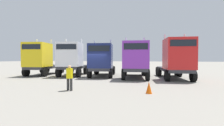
{
  "coord_description": "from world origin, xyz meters",
  "views": [
    {
      "loc": [
        5.65,
        -14.66,
        2.02
      ],
      "look_at": [
        1.06,
        2.66,
        1.51
      ],
      "focal_mm": 24.82,
      "sensor_mm": 36.0,
      "label": 1
    }
  ],
  "objects": [
    {
      "name": "visitor_in_hivis",
      "position": [
        0.57,
        -5.94,
        0.93
      ],
      "size": [
        0.5,
        0.5,
        1.61
      ],
      "rotation": [
        0.0,
        0.0,
        4.42
      ],
      "color": "#313131",
      "rests_on": "ground"
    },
    {
      "name": "semi_truck_purple",
      "position": [
        3.92,
        0.95,
        1.91
      ],
      "size": [
        3.39,
        6.72,
        4.22
      ],
      "rotation": [
        0.0,
        0.0,
        -1.43
      ],
      "color": "#333338",
      "rests_on": "ground"
    },
    {
      "name": "semi_truck_red",
      "position": [
        7.83,
        1.13,
        2.0
      ],
      "size": [
        3.34,
        6.47,
        4.45
      ],
      "rotation": [
        0.0,
        0.0,
        -1.43
      ],
      "color": "#333338",
      "rests_on": "ground"
    },
    {
      "name": "semi_truck_yellow",
      "position": [
        -7.34,
        0.98,
        2.01
      ],
      "size": [
        3.5,
        6.26,
        4.43
      ],
      "rotation": [
        0.0,
        0.0,
        -1.4
      ],
      "color": "#333338",
      "rests_on": "ground"
    },
    {
      "name": "semi_truck_white",
      "position": [
        -3.39,
        1.34,
        2.0
      ],
      "size": [
        3.65,
        6.11,
        4.38
      ],
      "rotation": [
        0.0,
        0.0,
        -1.36
      ],
      "color": "#333338",
      "rests_on": "ground"
    },
    {
      "name": "semi_truck_navy",
      "position": [
        0.19,
        1.49,
        1.86
      ],
      "size": [
        3.61,
        6.52,
        4.15
      ],
      "rotation": [
        0.0,
        0.0,
        -1.38
      ],
      "color": "#333338",
      "rests_on": "ground"
    },
    {
      "name": "ground",
      "position": [
        0.0,
        0.0,
        0.0
      ],
      "size": [
        200.0,
        200.0,
        0.0
      ],
      "primitive_type": "plane",
      "color": "gray"
    },
    {
      "name": "traffic_cone_near",
      "position": [
        5.44,
        -5.52,
        0.34
      ],
      "size": [
        0.36,
        0.36,
        0.68
      ],
      "primitive_type": "cone",
      "color": "#F2590C",
      "rests_on": "ground"
    }
  ]
}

